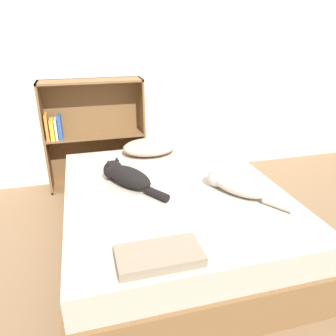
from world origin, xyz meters
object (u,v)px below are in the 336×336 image
bed (173,218)px  cat_dark (126,176)px  pillow (150,147)px  bookshelf (92,133)px  cat_light (236,184)px

bed → cat_dark: size_ratio=3.37×
pillow → cat_dark: cat_dark is taller
bed → bookshelf: 1.38m
cat_light → bookshelf: 1.68m
pillow → cat_dark: size_ratio=0.88×
pillow → bookshelf: bearing=131.2°
bed → pillow: (-0.02, 0.71, 0.31)m
bed → bookshelf: (-0.49, 1.25, 0.31)m
pillow → bookshelf: bookshelf is taller
cat_dark → bookshelf: (-0.18, 1.10, -0.00)m
cat_light → pillow: bearing=-7.7°
cat_dark → bed: bearing=-148.4°
cat_light → cat_dark: bearing=32.6°
bed → cat_dark: 0.47m
pillow → cat_light: 0.98m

